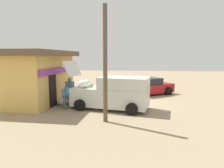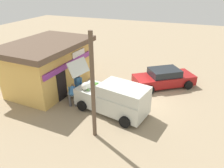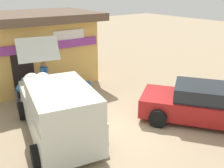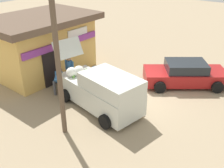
{
  "view_description": "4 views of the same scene",
  "coord_description": "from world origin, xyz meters",
  "px_view_note": "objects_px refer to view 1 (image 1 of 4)",
  "views": [
    {
      "loc": [
        -13.68,
        -0.16,
        3.03
      ],
      "look_at": [
        -0.04,
        1.19,
        1.16
      ],
      "focal_mm": 32.25,
      "sensor_mm": 36.0,
      "label": 1
    },
    {
      "loc": [
        -12.29,
        -2.88,
        7.11
      ],
      "look_at": [
        -0.16,
        1.83,
        0.73
      ],
      "focal_mm": 33.69,
      "sensor_mm": 36.0,
      "label": 2
    },
    {
      "loc": [
        -5.25,
        -5.96,
        4.54
      ],
      "look_at": [
        0.17,
        1.26,
        1.13
      ],
      "focal_mm": 41.08,
      "sensor_mm": 36.0,
      "label": 3
    },
    {
      "loc": [
        -10.58,
        -5.68,
        6.75
      ],
      "look_at": [
        -1.14,
        1.13,
        0.74
      ],
      "focal_mm": 41.8,
      "sensor_mm": 36.0,
      "label": 4
    }
  ],
  "objects_px": {
    "customer_bending": "(67,95)",
    "paint_bucket": "(79,95)",
    "delivery_van": "(113,93)",
    "vendor_standing": "(70,89)",
    "unloaded_banana_pile": "(63,101)",
    "storefront_bar": "(33,76)",
    "parked_sedan": "(146,87)"
  },
  "relations": [
    {
      "from": "customer_bending",
      "to": "delivery_van",
      "type": "bearing_deg",
      "value": -85.89
    },
    {
      "from": "delivery_van",
      "to": "vendor_standing",
      "type": "xyz_separation_m",
      "value": [
        0.8,
        2.79,
        0.07
      ]
    },
    {
      "from": "storefront_bar",
      "to": "unloaded_banana_pile",
      "type": "distance_m",
      "value": 2.77
    },
    {
      "from": "vendor_standing",
      "to": "paint_bucket",
      "type": "relative_size",
      "value": 4.19
    },
    {
      "from": "vendor_standing",
      "to": "paint_bucket",
      "type": "xyz_separation_m",
      "value": [
        2.06,
        -0.0,
        -0.8
      ]
    },
    {
      "from": "storefront_bar",
      "to": "delivery_van",
      "type": "bearing_deg",
      "value": -103.48
    },
    {
      "from": "parked_sedan",
      "to": "vendor_standing",
      "type": "height_order",
      "value": "vendor_standing"
    },
    {
      "from": "storefront_bar",
      "to": "unloaded_banana_pile",
      "type": "xyz_separation_m",
      "value": [
        -0.61,
        -2.21,
        -1.55
      ]
    },
    {
      "from": "customer_bending",
      "to": "paint_bucket",
      "type": "distance_m",
      "value": 3.11
    },
    {
      "from": "unloaded_banana_pile",
      "to": "paint_bucket",
      "type": "bearing_deg",
      "value": -11.32
    },
    {
      "from": "parked_sedan",
      "to": "unloaded_banana_pile",
      "type": "distance_m",
      "value": 6.76
    },
    {
      "from": "delivery_van",
      "to": "parked_sedan",
      "type": "bearing_deg",
      "value": -26.14
    },
    {
      "from": "customer_bending",
      "to": "paint_bucket",
      "type": "relative_size",
      "value": 3.19
    },
    {
      "from": "storefront_bar",
      "to": "parked_sedan",
      "type": "bearing_deg",
      "value": -66.69
    },
    {
      "from": "parked_sedan",
      "to": "unloaded_banana_pile",
      "type": "height_order",
      "value": "parked_sedan"
    },
    {
      "from": "storefront_bar",
      "to": "parked_sedan",
      "type": "distance_m",
      "value": 8.46
    },
    {
      "from": "customer_bending",
      "to": "paint_bucket",
      "type": "bearing_deg",
      "value": 2.53
    },
    {
      "from": "vendor_standing",
      "to": "customer_bending",
      "type": "relative_size",
      "value": 1.32
    },
    {
      "from": "customer_bending",
      "to": "unloaded_banana_pile",
      "type": "distance_m",
      "value": 1.19
    },
    {
      "from": "unloaded_banana_pile",
      "to": "paint_bucket",
      "type": "height_order",
      "value": "unloaded_banana_pile"
    },
    {
      "from": "parked_sedan",
      "to": "unloaded_banana_pile",
      "type": "bearing_deg",
      "value": 125.6
    },
    {
      "from": "vendor_standing",
      "to": "unloaded_banana_pile",
      "type": "relative_size",
      "value": 1.75
    },
    {
      "from": "customer_bending",
      "to": "unloaded_banana_pile",
      "type": "bearing_deg",
      "value": 32.94
    },
    {
      "from": "vendor_standing",
      "to": "storefront_bar",
      "type": "bearing_deg",
      "value": 79.2
    },
    {
      "from": "delivery_van",
      "to": "vendor_standing",
      "type": "relative_size",
      "value": 2.96
    },
    {
      "from": "customer_bending",
      "to": "vendor_standing",
      "type": "bearing_deg",
      "value": 7.88
    },
    {
      "from": "vendor_standing",
      "to": "unloaded_banana_pile",
      "type": "height_order",
      "value": "vendor_standing"
    },
    {
      "from": "storefront_bar",
      "to": "parked_sedan",
      "type": "height_order",
      "value": "storefront_bar"
    },
    {
      "from": "delivery_van",
      "to": "unloaded_banana_pile",
      "type": "height_order",
      "value": "delivery_van"
    },
    {
      "from": "paint_bucket",
      "to": "parked_sedan",
      "type": "bearing_deg",
      "value": -70.84
    },
    {
      "from": "parked_sedan",
      "to": "storefront_bar",
      "type": "bearing_deg",
      "value": 113.31
    },
    {
      "from": "storefront_bar",
      "to": "customer_bending",
      "type": "xyz_separation_m",
      "value": [
        -1.49,
        -2.78,
        -0.97
      ]
    }
  ]
}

